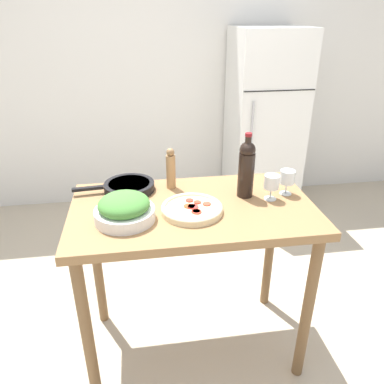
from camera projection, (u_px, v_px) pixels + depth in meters
ground_plane at (193, 343)px, 2.25m from camera, size 14.00×14.00×0.00m
wall_back at (160, 69)px, 3.48m from camera, size 6.40×0.08×2.60m
refrigerator at (264, 124)px, 3.48m from camera, size 0.62×0.65×1.67m
prep_counter at (193, 229)px, 1.89m from camera, size 1.20×0.68×0.93m
wine_bottle at (246, 168)px, 1.87m from camera, size 0.08×0.08×0.33m
wine_glass_near at (272, 183)px, 1.86m from camera, size 0.08×0.08×0.13m
wine_glass_far at (287, 178)px, 1.92m from camera, size 0.08×0.08×0.13m
pepper_mill at (171, 169)px, 1.98m from camera, size 0.05×0.05×0.22m
salad_bowl at (124, 209)px, 1.69m from camera, size 0.28×0.28×0.13m
homemade_pizza at (192, 209)px, 1.77m from camera, size 0.29×0.29×0.04m
cast_iron_skillet at (129, 186)px, 1.98m from camera, size 0.43×0.27×0.04m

